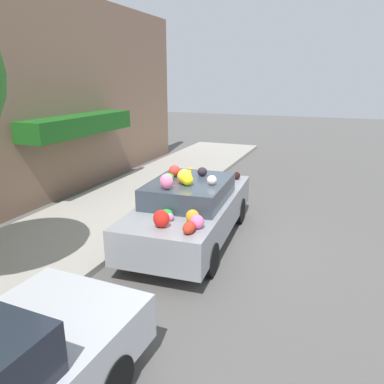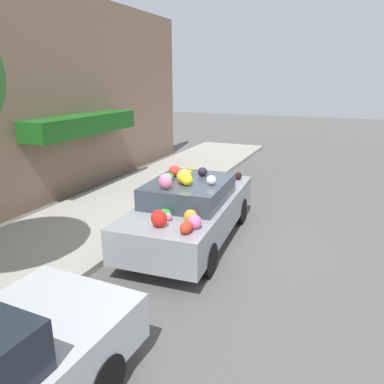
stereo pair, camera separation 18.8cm
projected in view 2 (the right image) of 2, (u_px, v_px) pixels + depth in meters
name	position (u px, v px, depth m)	size (l,w,h in m)	color
ground_plane	(192.00, 240.00, 8.44)	(60.00, 60.00, 0.00)	#565451
sidewalk_curb	(93.00, 220.00, 9.43)	(24.00, 3.20, 0.14)	#9E998E
building_facade	(17.00, 101.00, 9.53)	(18.00, 1.20, 5.96)	#846651
fire_hydrant	(144.00, 205.00, 9.27)	(0.20, 0.20, 0.70)	gold
art_car	(191.00, 208.00, 8.17)	(4.57, 2.04, 1.74)	gray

